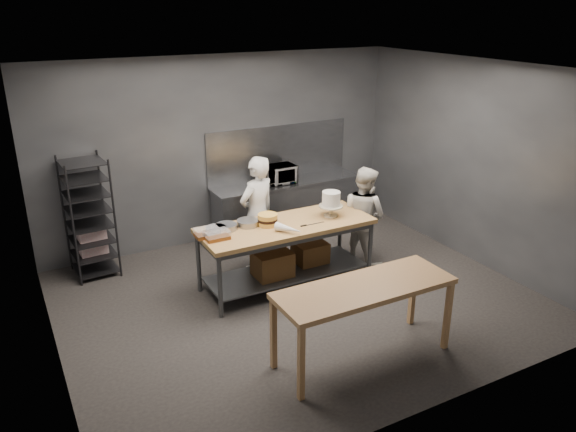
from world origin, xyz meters
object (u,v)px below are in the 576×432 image
at_px(near_counter, 365,293).
at_px(chef_right, 364,216).
at_px(layer_cake, 268,220).
at_px(speed_rack, 89,218).
at_px(work_table, 287,247).
at_px(chef_behind, 257,214).
at_px(frosted_cake_stand, 331,201).
at_px(microwave, 279,174).

height_order(near_counter, chef_right, chef_right).
distance_m(near_counter, layer_cake, 2.02).
relative_size(speed_rack, chef_right, 1.17).
height_order(chef_right, layer_cake, chef_right).
relative_size(work_table, layer_cake, 9.02).
xyz_separation_m(work_table, layer_cake, (-0.27, 0.06, 0.43)).
bearing_deg(chef_behind, work_table, 83.85).
bearing_deg(chef_right, near_counter, 128.48).
distance_m(near_counter, frosted_cake_stand, 2.07).
height_order(chef_right, frosted_cake_stand, chef_right).
bearing_deg(chef_behind, chef_right, 141.60).
bearing_deg(near_counter, frosted_cake_stand, 68.06).
relative_size(work_table, speed_rack, 1.37).
height_order(near_counter, speed_rack, speed_rack).
height_order(work_table, chef_behind, chef_behind).
height_order(work_table, near_counter, work_table).
relative_size(chef_right, layer_cake, 5.64).
relative_size(microwave, layer_cake, 2.04).
bearing_deg(work_table, near_counter, -92.79).
distance_m(chef_behind, frosted_cake_stand, 1.11).
relative_size(speed_rack, frosted_cake_stand, 4.90).
xyz_separation_m(chef_right, frosted_cake_stand, (-0.68, -0.16, 0.40)).
distance_m(near_counter, chef_right, 2.51).
bearing_deg(chef_behind, near_counter, 72.57).
relative_size(near_counter, chef_right, 1.33).
bearing_deg(speed_rack, microwave, 1.49).
xyz_separation_m(near_counter, speed_rack, (-2.22, 3.58, 0.04)).
bearing_deg(layer_cake, chef_behind, 78.31).
height_order(frosted_cake_stand, layer_cake, frosted_cake_stand).
xyz_separation_m(near_counter, layer_cake, (-0.17, 2.00, 0.19)).
xyz_separation_m(microwave, layer_cake, (-1.03, -1.66, -0.05)).
bearing_deg(near_counter, layer_cake, 94.91).
distance_m(work_table, chef_behind, 0.73).
bearing_deg(microwave, chef_right, -69.73).
height_order(near_counter, microwave, microwave).
xyz_separation_m(work_table, frosted_cake_stand, (0.67, -0.04, 0.57)).
height_order(near_counter, chef_behind, chef_behind).
bearing_deg(frosted_cake_stand, near_counter, -111.94).
xyz_separation_m(near_counter, chef_right, (1.45, 2.05, -0.06)).
xyz_separation_m(frosted_cake_stand, layer_cake, (-0.93, 0.10, -0.15)).
relative_size(chef_behind, chef_right, 1.15).
xyz_separation_m(work_table, near_counter, (-0.09, -1.94, 0.24)).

